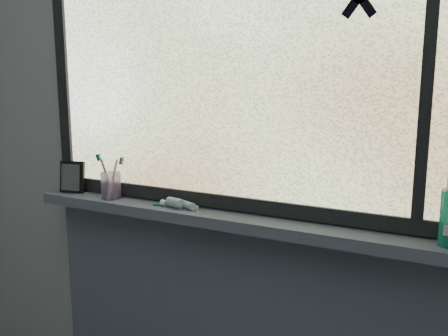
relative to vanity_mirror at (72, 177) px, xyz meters
name	(u,v)px	position (x,y,z in m)	size (l,w,h in m)	color
wall_back	(239,146)	(0.72, 0.07, 0.17)	(3.00, 0.01, 2.50)	#9EA3A8
windowsill	(230,220)	(0.72, 0.00, -0.08)	(1.62, 0.14, 0.04)	#515A6D
window_pane	(237,64)	(0.72, 0.05, 0.45)	(1.50, 0.01, 1.00)	silver
frame_bottom	(236,203)	(0.72, 0.05, -0.03)	(1.60, 0.03, 0.05)	black
frame_left	(64,65)	(-0.06, 0.05, 0.45)	(0.05, 0.03, 1.10)	black
frame_mullion	(429,62)	(1.32, 0.05, 0.45)	(0.04, 0.03, 1.00)	black
vanity_mirror	(72,177)	(0.00, 0.00, 0.00)	(0.10, 0.05, 0.13)	black
toothpaste_tube	(180,203)	(0.52, -0.01, -0.05)	(0.20, 0.04, 0.04)	silver
toothbrush_cup	(111,185)	(0.20, 0.00, -0.01)	(0.08, 0.08, 0.10)	#CCA8DF
toothbrush_lying	(173,205)	(0.49, -0.01, -0.06)	(0.19, 0.02, 0.01)	#0C6C64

